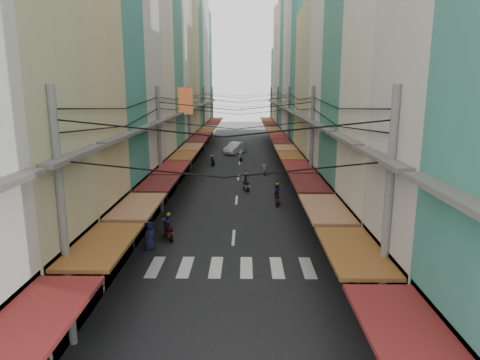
# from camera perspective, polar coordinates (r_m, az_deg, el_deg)

# --- Properties ---
(ground) EXTENTS (160.00, 160.00, 0.00)m
(ground) POSITION_cam_1_polar(r_m,az_deg,el_deg) (25.64, -0.74, -6.18)
(ground) COLOR slate
(ground) RESTS_ON ground
(road) EXTENTS (10.00, 80.00, 0.02)m
(road) POSITION_cam_1_polar(r_m,az_deg,el_deg) (45.05, -0.10, 1.89)
(road) COLOR black
(road) RESTS_ON ground
(sidewalk_left) EXTENTS (3.00, 80.00, 0.06)m
(sidewalk_left) POSITION_cam_1_polar(r_m,az_deg,el_deg) (45.60, -8.30, 1.91)
(sidewalk_left) COLOR gray
(sidewalk_left) RESTS_ON ground
(sidewalk_right) EXTENTS (3.00, 80.00, 0.06)m
(sidewalk_right) POSITION_cam_1_polar(r_m,az_deg,el_deg) (45.42, 8.13, 1.87)
(sidewalk_right) COLOR gray
(sidewalk_right) RESTS_ON ground
(crosswalk) EXTENTS (7.55, 2.40, 0.01)m
(crosswalk) POSITION_cam_1_polar(r_m,az_deg,el_deg) (20.02, -1.19, -11.55)
(crosswalk) COLOR silver
(crosswalk) RESTS_ON ground
(building_row_left) EXTENTS (7.80, 67.67, 23.70)m
(building_row_left) POSITION_cam_1_polar(r_m,az_deg,el_deg) (41.80, -11.45, 14.30)
(building_row_left) COLOR beige
(building_row_left) RESTS_ON ground
(building_row_right) EXTENTS (7.80, 68.98, 22.59)m
(building_row_right) POSITION_cam_1_polar(r_m,az_deg,el_deg) (41.43, 11.17, 13.82)
(building_row_right) COLOR #3B8273
(building_row_right) RESTS_ON ground
(utility_poles) EXTENTS (10.20, 66.13, 8.20)m
(utility_poles) POSITION_cam_1_polar(r_m,az_deg,el_deg) (39.36, -0.21, 10.03)
(utility_poles) COLOR slate
(utility_poles) RESTS_ON ground
(white_car) EXTENTS (5.31, 3.80, 1.75)m
(white_car) POSITION_cam_1_polar(r_m,az_deg,el_deg) (53.65, -0.64, 3.55)
(white_car) COLOR white
(white_car) RESTS_ON ground
(bicycle) EXTENTS (1.56, 0.59, 1.07)m
(bicycle) POSITION_cam_1_polar(r_m,az_deg,el_deg) (23.34, 13.16, -8.41)
(bicycle) COLOR black
(bicycle) RESTS_ON ground
(moving_scooters) EXTENTS (6.89, 27.45, 1.69)m
(moving_scooters) POSITION_cam_1_polar(r_m,az_deg,el_deg) (35.03, -0.10, -0.31)
(moving_scooters) COLOR black
(moving_scooters) RESTS_ON ground
(parked_scooters) EXTENTS (13.13, 12.08, 0.92)m
(parked_scooters) POSITION_cam_1_polar(r_m,az_deg,el_deg) (22.04, 9.80, -8.26)
(parked_scooters) COLOR black
(parked_scooters) RESTS_ON ground
(pedestrians) EXTENTS (13.57, 24.96, 2.25)m
(pedestrians) POSITION_cam_1_polar(r_m,az_deg,el_deg) (28.07, -9.06, -2.56)
(pedestrians) COLOR #2C212C
(pedestrians) RESTS_ON ground
(market_umbrella) EXTENTS (2.49, 2.49, 2.62)m
(market_umbrella) POSITION_cam_1_polar(r_m,az_deg,el_deg) (20.96, 15.09, -4.23)
(market_umbrella) COLOR #B2B2B7
(market_umbrella) RESTS_ON ground
(traffic_sign) EXTENTS (0.10, 0.64, 2.93)m
(traffic_sign) POSITION_cam_1_polar(r_m,az_deg,el_deg) (23.98, 13.31, -2.49)
(traffic_sign) COLOR slate
(traffic_sign) RESTS_ON ground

